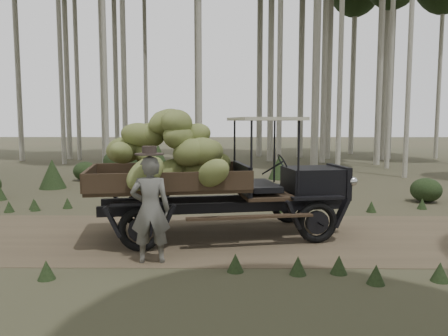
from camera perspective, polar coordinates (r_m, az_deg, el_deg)
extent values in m
plane|color=#473D2B|center=(9.24, 0.91, -8.95)|extent=(120.00, 120.00, 0.00)
cube|color=brown|center=(9.24, 0.91, -8.93)|extent=(70.00, 4.00, 0.01)
cube|color=black|center=(9.63, 11.42, -1.76)|extent=(1.27, 1.23, 0.61)
cube|color=black|center=(9.86, 14.71, -1.65)|extent=(0.30, 1.11, 0.68)
cube|color=black|center=(9.17, 2.38, -1.33)|extent=(0.36, 1.54, 0.61)
cube|color=#38281C|center=(8.99, -7.31, -2.23)|extent=(3.40, 2.50, 0.09)
cube|color=#38281C|center=(9.95, -7.57, -0.28)|extent=(3.05, 0.61, 0.35)
cube|color=#38281C|center=(7.98, -7.02, -1.84)|extent=(3.05, 0.61, 0.35)
cube|color=#38281C|center=(9.03, -17.17, -1.14)|extent=(0.42, 1.97, 0.35)
cube|color=beige|center=(9.21, 5.32, 6.40)|extent=(1.58, 2.07, 0.07)
cube|color=black|center=(9.59, -0.43, -4.21)|extent=(5.02, 1.01, 0.20)
cube|color=black|center=(8.77, 0.47, -5.17)|extent=(5.02, 1.01, 0.20)
torus|color=black|center=(10.48, 8.46, -4.86)|extent=(0.85, 0.30, 0.84)
torus|color=black|center=(8.86, 12.05, -6.95)|extent=(0.85, 0.30, 0.84)
torus|color=black|center=(9.97, -10.66, -5.46)|extent=(0.85, 0.30, 0.84)
torus|color=black|center=(8.25, -10.85, -7.89)|extent=(0.85, 0.30, 0.84)
sphere|color=beige|center=(10.34, 14.03, -0.97)|extent=(0.20, 0.20, 0.20)
sphere|color=beige|center=(9.45, 16.45, -1.69)|extent=(0.20, 0.20, 0.20)
ellipsoid|color=olive|center=(9.24, -6.27, -0.21)|extent=(0.56, 0.85, 0.51)
ellipsoid|color=olive|center=(8.69, -13.27, 1.96)|extent=(0.42, 0.92, 0.57)
ellipsoid|color=olive|center=(9.06, -9.41, 4.31)|extent=(0.71, 0.88, 0.57)
ellipsoid|color=olive|center=(8.84, -6.16, 5.87)|extent=(0.84, 1.09, 0.59)
ellipsoid|color=olive|center=(9.91, -1.26, 0.53)|extent=(1.03, 0.86, 0.66)
ellipsoid|color=olive|center=(9.63, -1.68, 2.23)|extent=(0.77, 0.90, 0.60)
ellipsoid|color=olive|center=(9.05, -5.42, 3.86)|extent=(0.85, 0.96, 0.57)
ellipsoid|color=olive|center=(9.04, -8.34, 5.50)|extent=(0.66, 0.93, 0.55)
ellipsoid|color=olive|center=(9.71, -1.84, -0.08)|extent=(0.72, 0.99, 0.77)
ellipsoid|color=olive|center=(9.33, -12.89, 2.31)|extent=(1.10, 0.93, 0.69)
ellipsoid|color=olive|center=(8.84, -5.90, 4.05)|extent=(0.86, 1.08, 0.61)
ellipsoid|color=olive|center=(9.06, -6.22, 5.45)|extent=(0.59, 0.91, 0.56)
ellipsoid|color=olive|center=(9.14, -4.27, -0.59)|extent=(0.91, 0.97, 0.73)
ellipsoid|color=olive|center=(9.21, -10.64, 2.29)|extent=(0.66, 1.03, 0.70)
ellipsoid|color=olive|center=(9.09, -3.91, 4.24)|extent=(0.92, 0.67, 0.68)
ellipsoid|color=olive|center=(8.96, -7.59, 5.75)|extent=(0.98, 0.97, 0.69)
ellipsoid|color=olive|center=(9.44, -2.57, -0.44)|extent=(0.86, 0.99, 0.68)
ellipsoid|color=olive|center=(8.68, -4.44, 2.03)|extent=(0.94, 0.72, 0.72)
ellipsoid|color=olive|center=(8.97, -10.88, 4.29)|extent=(0.87, 0.57, 0.55)
ellipsoid|color=olive|center=(8.88, -7.62, 6.10)|extent=(0.98, 0.91, 0.69)
ellipsoid|color=olive|center=(8.96, -6.95, -0.49)|extent=(0.91, 0.93, 0.70)
ellipsoid|color=olive|center=(8.70, -2.95, 2.20)|extent=(0.91, 0.76, 0.60)
ellipsoid|color=olive|center=(7.89, -10.22, -0.68)|extent=(0.99, 1.05, 0.83)
ellipsoid|color=olive|center=(7.98, -1.46, -0.68)|extent=(0.97, 0.96, 0.77)
imported|color=#585751|center=(7.51, -9.60, -5.37)|extent=(0.71, 0.50, 1.83)
cylinder|color=#2F2621|center=(7.38, -9.72, 1.81)|extent=(0.53, 0.53, 0.02)
cylinder|color=#2F2621|center=(7.37, -9.73, 2.28)|extent=(0.27, 0.27, 0.15)
cylinder|color=#B2AD9E|center=(28.47, 20.98, 15.91)|extent=(0.24, 0.24, 14.91)
cylinder|color=#B2AD9E|center=(30.71, 10.16, 18.43)|extent=(0.39, 0.39, 18.05)
cylinder|color=#B2AD9E|center=(29.81, 13.78, 18.33)|extent=(0.33, 0.33, 17.62)
cylinder|color=#B2AD9E|center=(24.20, 12.11, 20.06)|extent=(0.40, 0.40, 16.60)
cylinder|color=#B2AD9E|center=(29.47, -18.86, 17.32)|extent=(0.27, 0.27, 16.61)
cylinder|color=#B2AD9E|center=(32.07, 4.81, 19.68)|extent=(0.34, 0.34, 19.91)
cylinder|color=#B2AD9E|center=(34.55, 16.61, 15.75)|extent=(0.37, 0.37, 16.71)
cylinder|color=#B2AD9E|center=(29.09, -14.15, 18.65)|extent=(0.29, 0.29, 17.64)
cylinder|color=#B2AD9E|center=(32.17, 26.52, 14.90)|extent=(0.26, 0.26, 15.37)
cylinder|color=#B2AD9E|center=(31.37, -10.38, 20.18)|extent=(0.26, 0.26, 20.20)
cylinder|color=#B2AD9E|center=(30.08, 20.67, 19.89)|extent=(0.33, 0.33, 19.55)
cylinder|color=#B2AD9E|center=(30.47, -20.05, 17.43)|extent=(0.32, 0.32, 17.17)
cylinder|color=#B2AD9E|center=(26.90, -15.84, 18.85)|extent=(0.25, 0.25, 16.90)
cone|color=#233319|center=(15.15, -17.22, -2.52)|extent=(0.37, 0.37, 0.41)
ellipsoid|color=#233319|center=(14.34, 24.88, -2.62)|extent=(0.90, 0.90, 0.72)
cone|color=#233319|center=(18.40, 7.23, 0.13)|extent=(0.91, 0.91, 1.01)
cone|color=#233319|center=(20.18, -8.57, 1.13)|extent=(1.23, 1.23, 1.36)
ellipsoid|color=#233319|center=(18.68, -17.68, -0.38)|extent=(0.96, 0.96, 0.77)
ellipsoid|color=#233319|center=(19.88, -13.36, 0.79)|extent=(1.52, 1.52, 1.22)
cone|color=#233319|center=(16.86, -21.51, -0.71)|extent=(0.95, 0.95, 1.06)
cone|color=#233319|center=(18.86, 7.12, 0.12)|extent=(0.83, 0.83, 0.92)
cone|color=#233319|center=(11.77, 7.34, -4.97)|extent=(0.27, 0.27, 0.30)
cone|color=#233319|center=(13.10, -23.58, -4.31)|extent=(0.27, 0.27, 0.30)
cone|color=#233319|center=(7.28, 14.78, -12.09)|extent=(0.27, 0.27, 0.30)
cone|color=#233319|center=(7.33, -22.20, -12.21)|extent=(0.27, 0.27, 0.30)
cone|color=#233319|center=(7.14, 1.50, -12.25)|extent=(0.27, 0.27, 0.30)
cone|color=#233319|center=(12.95, -26.28, -4.55)|extent=(0.27, 0.27, 0.30)
cone|color=#233319|center=(7.11, 9.63, -12.43)|extent=(0.27, 0.27, 0.30)
cone|color=#233319|center=(12.27, 18.69, -4.79)|extent=(0.27, 0.27, 0.30)
cone|color=#233319|center=(11.78, -7.08, -4.96)|extent=(0.27, 0.27, 0.30)
cone|color=#233319|center=(11.82, 7.90, -4.93)|extent=(0.27, 0.27, 0.30)
cone|color=#233319|center=(13.22, 24.46, -4.26)|extent=(0.27, 0.27, 0.30)
cone|color=#233319|center=(7.48, 26.38, -12.05)|extent=(0.27, 0.27, 0.30)
cone|color=#233319|center=(12.89, -19.77, -4.33)|extent=(0.27, 0.27, 0.30)
cone|color=#233319|center=(12.86, -23.43, -4.49)|extent=(0.27, 0.27, 0.30)
cone|color=#233319|center=(11.97, -10.11, -4.84)|extent=(0.27, 0.27, 0.30)
cone|color=#233319|center=(7.00, 19.24, -12.97)|extent=(0.27, 0.27, 0.30)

